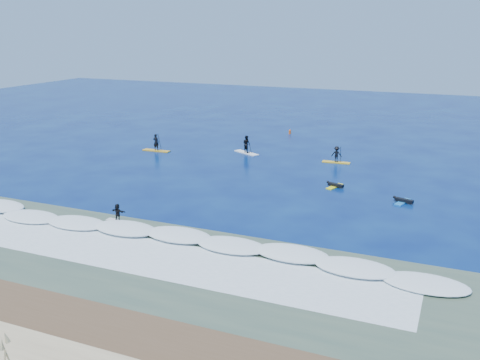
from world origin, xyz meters
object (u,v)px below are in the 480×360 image
at_px(prone_paddler_near, 335,185).
at_px(prone_paddler_far, 403,201).
at_px(sup_paddler_left, 156,145).
at_px(marker_buoy, 290,132).
at_px(sup_paddler_center, 247,146).
at_px(wave_surfer, 118,214).
at_px(sup_paddler_right, 337,155).

relative_size(prone_paddler_near, prone_paddler_far, 0.98).
relative_size(sup_paddler_left, marker_buoy, 4.56).
xyz_separation_m(sup_paddler_center, wave_surfer, (-0.19, -24.16, -0.10)).
relative_size(sup_paddler_left, sup_paddler_right, 1.13).
relative_size(prone_paddler_far, wave_surfer, 1.17).
height_order(wave_surfer, marker_buoy, wave_surfer).
bearing_deg(marker_buoy, sup_paddler_left, -125.61).
bearing_deg(marker_buoy, sup_paddler_center, -95.11).
xyz_separation_m(sup_paddler_left, wave_surfer, (9.74, -21.16, 0.06)).
bearing_deg(wave_surfer, prone_paddler_near, 52.56).
relative_size(wave_surfer, marker_buoy, 2.63).
bearing_deg(sup_paddler_right, prone_paddler_far, -56.95).
relative_size(sup_paddler_right, prone_paddler_far, 1.31).
relative_size(sup_paddler_right, prone_paddler_near, 1.34).
relative_size(sup_paddler_left, sup_paddler_center, 0.98).
relative_size(sup_paddler_center, prone_paddler_near, 1.54).
xyz_separation_m(sup_paddler_center, marker_buoy, (1.11, 12.42, -0.56)).
bearing_deg(sup_paddler_right, sup_paddler_center, 174.69).
distance_m(sup_paddler_left, prone_paddler_near, 22.95).
distance_m(sup_paddler_right, wave_surfer, 26.02).
bearing_deg(wave_surfer, sup_paddler_right, 68.13).
relative_size(sup_paddler_left, prone_paddler_near, 1.51).
height_order(sup_paddler_left, prone_paddler_near, sup_paddler_left).
xyz_separation_m(sup_paddler_right, marker_buoy, (-9.18, 12.77, -0.48)).
distance_m(prone_paddler_near, wave_surfer, 19.56).
bearing_deg(prone_paddler_far, sup_paddler_center, 75.31).
xyz_separation_m(prone_paddler_far, wave_surfer, (-18.48, -12.98, 0.63)).
relative_size(sup_paddler_center, marker_buoy, 4.64).
relative_size(sup_paddler_center, prone_paddler_far, 1.51).
bearing_deg(prone_paddler_near, prone_paddler_far, -91.63).
distance_m(wave_surfer, marker_buoy, 36.61).
distance_m(prone_paddler_near, prone_paddler_far, 6.46).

